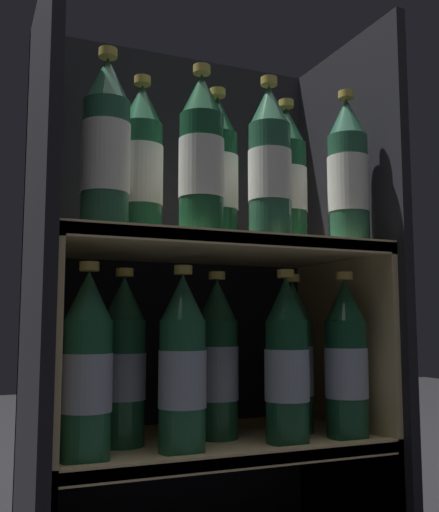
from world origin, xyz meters
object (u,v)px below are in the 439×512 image
Objects in this scene: bottle_lower_front_1 at (182,367)px; bottle_lower_front_3 at (346,362)px; bottle_upper_back_1 at (218,174)px; bottle_lower_front_2 at (287,364)px; bottle_upper_front_2 at (270,166)px; bottle_lower_back_2 at (293,360)px; bottle_upper_front_3 at (348,175)px; bottle_upper_back_2 at (287,181)px; bottle_lower_back_0 at (123,364)px; bottle_lower_front_0 at (87,369)px; bottle_lower_back_1 at (217,362)px; bottle_upper_back_0 at (141,166)px; bottle_upper_front_0 at (106,148)px; bottle_upper_front_1 at (201,158)px.

bottle_lower_front_3 is at bearing -0.00° from bottle_lower_front_1.
bottle_lower_front_2 is at bearing -42.10° from bottle_upper_back_1.
bottle_lower_back_2 is at bearing 43.28° from bottle_upper_front_2.
bottle_upper_front_3 is at bearing -0.00° from bottle_lower_front_1.
bottle_upper_back_2 is 1.00× the size of bottle_lower_back_0.
bottle_lower_front_0 is 1.00× the size of bottle_lower_front_1.
bottle_upper_back_2 is 1.00× the size of bottle_lower_back_1.
bottle_lower_back_0 is 0.17m from bottle_lower_back_1.
bottle_lower_front_0 is 1.00× the size of bottle_lower_front_2.
bottle_upper_front_3 reaches higher than bottle_lower_back_0.
bottle_lower_back_0 is at bearing 167.66° from bottle_lower_front_3.
bottle_lower_front_0 is 1.00× the size of bottle_lower_front_3.
bottle_upper_back_0 reaches higher than bottle_lower_back_0.
bottle_upper_back_1 is at bearing 158.54° from bottle_lower_front_3.
bottle_upper_front_0 is at bearing 180.00° from bottle_upper_front_3.
bottle_lower_front_1 is 1.00× the size of bottle_lower_front_3.
bottle_upper_back_0 reaches higher than bottle_lower_front_3.
bottle_upper_back_2 is at bearing 0.00° from bottle_lower_back_0.
bottle_upper_back_1 reaches higher than bottle_lower_front_2.
bottle_lower_back_2 is (0.16, 0.00, 0.00)m from bottle_lower_back_1.
bottle_upper_back_0 is 1.00× the size of bottle_lower_front_1.
bottle_upper_front_3 is 1.00× the size of bottle_lower_back_0.
bottle_lower_front_3 is (0.15, -0.00, -0.35)m from bottle_upper_front_2.
bottle_lower_back_0 is at bearing 141.62° from bottle_upper_front_1.
bottle_upper_back_1 reaches higher than bottle_lower_back_1.
bottle_upper_front_3 is 1.00× the size of bottle_upper_back_2.
bottle_upper_back_0 is 0.15m from bottle_upper_back_1.
bottle_lower_front_1 is (0.15, 0.00, -0.00)m from bottle_lower_front_0.
bottle_upper_back_1 is 1.00× the size of bottle_lower_back_1.
bottle_upper_front_3 is at bearing -0.00° from bottle_lower_front_2.
bottle_lower_front_1 is 0.27m from bottle_lower_back_2.
bottle_upper_front_3 is 1.00× the size of bottle_lower_back_2.
bottle_upper_front_0 is 0.12m from bottle_upper_back_0.
bottle_upper_front_0 is 1.00× the size of bottle_lower_back_2.
bottle_upper_back_2 is at bearing 12.79° from bottle_upper_front_0.
bottle_lower_front_0 is 1.00× the size of bottle_lower_back_0.
bottle_lower_back_0 is (-0.40, 0.09, -0.35)m from bottle_upper_front_3.
bottle_upper_back_0 and bottle_upper_back_2 have the same top height.
bottle_lower_back_0 is (-0.24, 0.09, -0.35)m from bottle_upper_front_2.
bottle_upper_front_2 is 0.38m from bottle_lower_front_1.
bottle_upper_back_0 is 0.38m from bottle_lower_back_1.
bottle_lower_front_3 is (-0.01, 0.00, -0.35)m from bottle_upper_front_3.
bottle_upper_back_1 is (0.07, 0.09, -0.00)m from bottle_upper_front_1.
bottle_lower_back_1 is at bearing 53.10° from bottle_upper_front_1.
bottle_lower_front_2 is at bearing -125.69° from bottle_lower_back_2.
bottle_upper_front_3 is 1.00× the size of bottle_upper_back_0.
bottle_upper_back_0 is 1.00× the size of bottle_upper_back_2.
bottle_upper_back_1 is 0.35m from bottle_lower_back_1.
bottle_lower_front_1 and bottle_lower_front_3 have the same top height.
bottle_upper_back_0 is at bearing 166.79° from bottle_lower_front_3.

